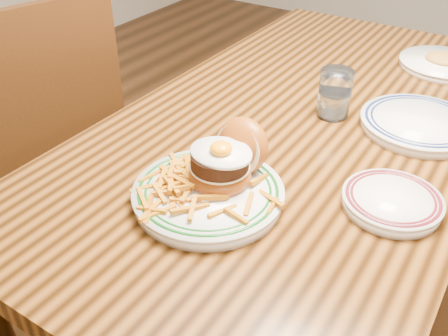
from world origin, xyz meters
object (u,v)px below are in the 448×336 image
Objects in this scene: chair_left at (43,136)px; side_plate at (392,201)px; main_plate at (214,181)px; table at (305,146)px.

side_plate is (1.11, -0.05, 0.24)m from chair_left.
chair_left is 0.87m from main_plate.
main_plate reaches higher than side_plate.
side_plate is at bearing -40.64° from table.
main_plate is (-0.02, -0.40, 0.13)m from table.
chair_left is at bearing 179.70° from side_plate.
side_plate is at bearing 11.63° from chair_left.
main_plate is 1.63× the size of side_plate.
chair_left is 1.14m from side_plate.
table is at bearing 27.67° from chair_left.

